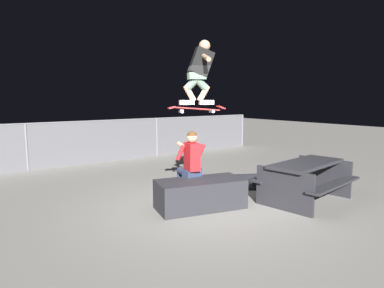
# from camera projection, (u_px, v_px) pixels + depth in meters

# --- Properties ---
(ground_plane) EXTENTS (40.00, 40.00, 0.00)m
(ground_plane) POSITION_uv_depth(u_px,v_px,m) (208.00, 207.00, 6.00)
(ground_plane) COLOR gray
(ledge_box_main) EXTENTS (1.66, 1.05, 0.51)m
(ledge_box_main) POSITION_uv_depth(u_px,v_px,m) (200.00, 194.00, 5.92)
(ledge_box_main) COLOR #28282D
(ledge_box_main) RESTS_ON ground
(person_sitting_on_ledge) EXTENTS (0.59, 0.79, 1.35)m
(person_sitting_on_ledge) POSITION_uv_depth(u_px,v_px,m) (190.00, 162.00, 6.21)
(person_sitting_on_ledge) COLOR #2D3856
(person_sitting_on_ledge) RESTS_ON ground
(skateboard) EXTENTS (1.02, 0.59, 0.13)m
(skateboard) POSITION_uv_depth(u_px,v_px,m) (197.00, 109.00, 5.95)
(skateboard) COLOR #B72D2D
(skater_airborne) EXTENTS (0.63, 0.84, 1.12)m
(skater_airborne) POSITION_uv_depth(u_px,v_px,m) (200.00, 69.00, 5.87)
(skater_airborne) COLOR white
(kicker_ramp) EXTENTS (1.24, 1.17, 0.40)m
(kicker_ramp) POSITION_uv_depth(u_px,v_px,m) (259.00, 182.00, 7.50)
(kicker_ramp) COLOR black
(kicker_ramp) RESTS_ON ground
(picnic_table_back) EXTENTS (1.87, 1.56, 0.75)m
(picnic_table_back) POSITION_uv_depth(u_px,v_px,m) (306.00, 175.00, 6.30)
(picnic_table_back) COLOR #28282D
(picnic_table_back) RESTS_ON ground
(fence_back) EXTENTS (12.05, 0.05, 1.29)m
(fence_back) POSITION_uv_depth(u_px,v_px,m) (99.00, 140.00, 10.09)
(fence_back) COLOR slate
(fence_back) RESTS_ON ground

